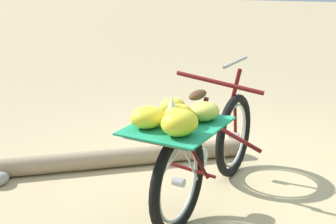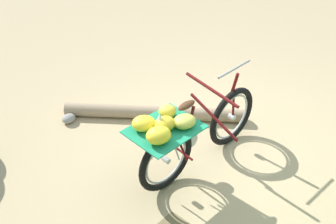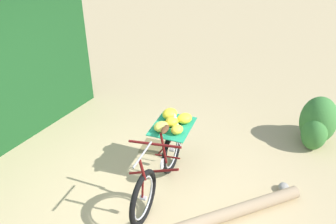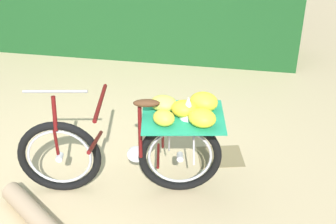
# 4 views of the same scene
# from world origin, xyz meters

# --- Properties ---
(ground_plane) EXTENTS (60.00, 60.00, 0.00)m
(ground_plane) POSITION_xyz_m (0.00, 0.00, 0.00)
(ground_plane) COLOR tan
(bicycle) EXTENTS (1.79, 0.71, 1.03)m
(bicycle) POSITION_xyz_m (0.45, -0.18, 0.52)
(bicycle) COLOR black
(bicycle) RESTS_ON ground_plane
(fallen_log) EXTENTS (1.55, 1.90, 0.17)m
(fallen_log) POSITION_xyz_m (0.01, -1.12, 0.09)
(fallen_log) COLOR #9E8466
(fallen_log) RESTS_ON ground_plane
(path_stone) EXTENTS (0.18, 0.15, 0.11)m
(path_stone) POSITION_xyz_m (0.80, -1.86, 0.06)
(path_stone) COLOR gray
(path_stone) RESTS_ON ground_plane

